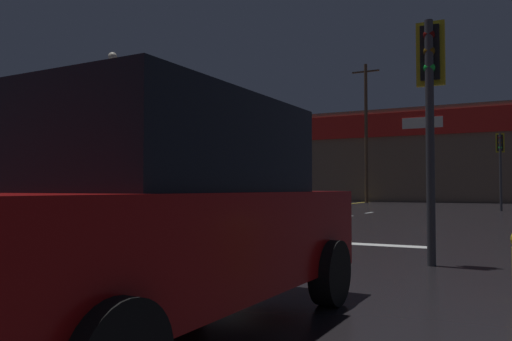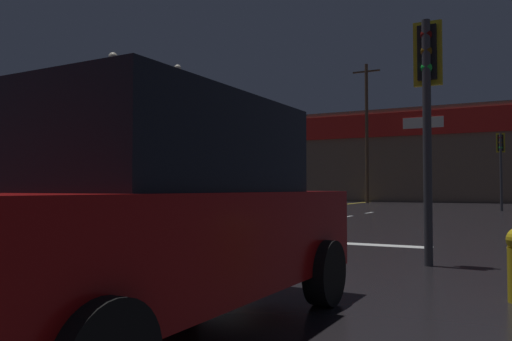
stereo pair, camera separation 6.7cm
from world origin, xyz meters
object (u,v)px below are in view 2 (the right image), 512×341
at_px(traffic_signal_median, 215,124).
at_px(streetlight_far_right, 113,108).
at_px(streetlight_near_right, 177,116).
at_px(parked_car, 157,213).
at_px(traffic_signal_corner_northeast, 501,154).
at_px(traffic_signal_corner_southeast, 427,84).

distance_m(traffic_signal_median, streetlight_far_right, 11.54).
height_order(streetlight_near_right, streetlight_far_right, streetlight_near_right).
xyz_separation_m(streetlight_near_right, streetlight_far_right, (1.19, -8.55, -0.69)).
bearing_deg(traffic_signal_median, parked_car, -60.08).
relative_size(streetlight_far_right, parked_car, 2.23).
bearing_deg(streetlight_near_right, traffic_signal_corner_northeast, -9.38).
xyz_separation_m(traffic_signal_corner_northeast, traffic_signal_corner_southeast, (-0.82, -20.60, -0.21)).
distance_m(streetlight_far_right, parked_car, 28.71).
height_order(traffic_signal_corner_southeast, streetlight_far_right, streetlight_far_right).
relative_size(traffic_signal_corner_northeast, traffic_signal_corner_southeast, 1.08).
bearing_deg(streetlight_near_right, parked_car, -54.56).
distance_m(traffic_signal_corner_northeast, traffic_signal_corner_southeast, 20.62).
bearing_deg(streetlight_far_right, traffic_signal_corner_northeast, 12.31).
height_order(traffic_signal_corner_southeast, streetlight_near_right, streetlight_near_right).
xyz_separation_m(traffic_signal_median, streetlight_near_right, (-11.54, 13.19, 2.83)).
distance_m(streetlight_near_right, streetlight_far_right, 8.66).
xyz_separation_m(traffic_signal_corner_southeast, streetlight_far_right, (-20.97, 15.85, 3.45)).
bearing_deg(parked_car, streetlight_far_right, 133.56).
height_order(traffic_signal_corner_northeast, parked_car, traffic_signal_corner_northeast).
bearing_deg(traffic_signal_corner_northeast, traffic_signal_median, -140.62).
bearing_deg(streetlight_near_right, traffic_signal_corner_southeast, -47.75).
height_order(traffic_signal_median, streetlight_near_right, streetlight_near_right).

